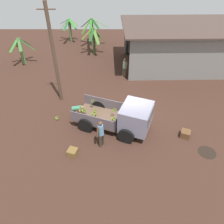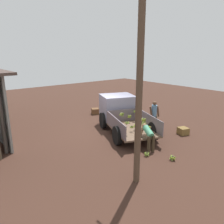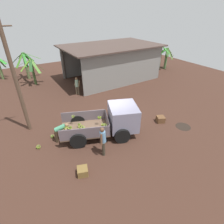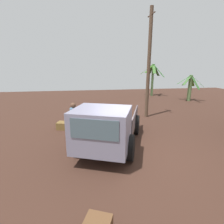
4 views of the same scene
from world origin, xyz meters
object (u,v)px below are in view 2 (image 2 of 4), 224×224
(wooden_crate_1, at_px, (95,111))
(wooden_crate_0, at_px, (183,131))
(cargo_truck, at_px, (120,111))
(utility_pole, at_px, (139,87))
(banana_bunch_on_ground_1, at_px, (147,154))
(person_worker_loading, at_px, (148,135))
(banana_bunch_on_ground_0, at_px, (173,158))
(person_foreground_visitor, at_px, (154,114))

(wooden_crate_1, bearing_deg, wooden_crate_0, -167.73)
(cargo_truck, height_order, utility_pole, utility_pole)
(utility_pole, xyz_separation_m, wooden_crate_0, (1.53, -5.14, -3.10))
(banana_bunch_on_ground_1, distance_m, wooden_crate_0, 3.51)
(utility_pole, height_order, person_worker_loading, utility_pole)
(banana_bunch_on_ground_0, xyz_separation_m, wooden_crate_1, (7.75, -1.54, 0.09))
(banana_bunch_on_ground_0, bearing_deg, person_worker_loading, 1.05)
(banana_bunch_on_ground_1, relative_size, wooden_crate_1, 0.48)
(person_worker_loading, bearing_deg, cargo_truck, 0.74)
(person_foreground_visitor, height_order, banana_bunch_on_ground_0, person_foreground_visitor)
(banana_bunch_on_ground_0, bearing_deg, cargo_truck, -12.67)
(person_worker_loading, height_order, wooden_crate_1, person_worker_loading)
(person_worker_loading, relative_size, wooden_crate_0, 2.34)
(person_foreground_visitor, bearing_deg, person_worker_loading, -23.68)
(cargo_truck, height_order, wooden_crate_0, cargo_truck)
(cargo_truck, relative_size, person_foreground_visitor, 2.88)
(person_foreground_visitor, relative_size, banana_bunch_on_ground_1, 7.01)
(person_worker_loading, distance_m, wooden_crate_0, 2.99)
(cargo_truck, distance_m, banana_bunch_on_ground_0, 4.62)
(person_foreground_visitor, xyz_separation_m, wooden_crate_0, (-1.49, -0.71, -0.75))
(banana_bunch_on_ground_1, relative_size, wooden_crate_0, 0.50)
(banana_bunch_on_ground_0, height_order, banana_bunch_on_ground_1, banana_bunch_on_ground_0)
(person_foreground_visitor, distance_m, wooden_crate_0, 1.81)
(cargo_truck, bearing_deg, utility_pole, 165.78)
(utility_pole, bearing_deg, wooden_crate_0, -73.39)
(banana_bunch_on_ground_0, distance_m, banana_bunch_on_ground_1, 1.07)
(banana_bunch_on_ground_0, xyz_separation_m, wooden_crate_0, (1.43, -2.92, 0.07))
(cargo_truck, xyz_separation_m, banana_bunch_on_ground_0, (-4.43, 1.00, -0.89))
(banana_bunch_on_ground_0, bearing_deg, banana_bunch_on_ground_1, 31.14)
(person_foreground_visitor, distance_m, wooden_crate_1, 4.94)
(person_worker_loading, height_order, banana_bunch_on_ground_1, person_worker_loading)
(utility_pole, distance_m, wooden_crate_1, 9.24)
(banana_bunch_on_ground_1, bearing_deg, cargo_truck, -23.77)
(banana_bunch_on_ground_1, height_order, wooden_crate_0, wooden_crate_0)
(cargo_truck, height_order, banana_bunch_on_ground_1, cargo_truck)
(person_foreground_visitor, xyz_separation_m, banana_bunch_on_ground_1, (-2.00, 2.76, -0.83))
(person_worker_loading, bearing_deg, person_foreground_visitor, -35.70)
(utility_pole, height_order, wooden_crate_1, utility_pole)
(banana_bunch_on_ground_1, bearing_deg, utility_pole, 121.44)
(banana_bunch_on_ground_0, height_order, wooden_crate_0, wooden_crate_0)
(utility_pole, xyz_separation_m, person_worker_loading, (1.44, -2.20, -2.58))
(utility_pole, height_order, banana_bunch_on_ground_0, utility_pole)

